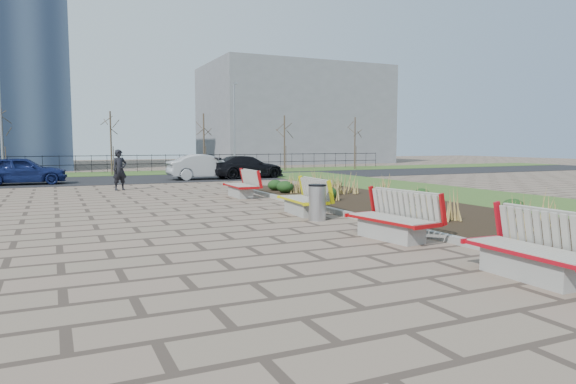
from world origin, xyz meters
name	(u,v)px	position (x,y,z in m)	size (l,w,h in m)	color
ground	(281,265)	(0.00, 0.00, 0.00)	(120.00, 120.00, 0.00)	#735E4F
planting_bed	(402,208)	(6.25, 5.00, 0.05)	(4.50, 18.00, 0.10)	black
planting_curb	(336,211)	(3.92, 5.00, 0.07)	(0.16, 18.00, 0.15)	gray
grass_verge_near	(515,202)	(11.00, 5.00, 0.02)	(5.00, 38.00, 0.04)	#33511E
grass_verge_far	(110,174)	(0.00, 28.00, 0.02)	(80.00, 5.00, 0.04)	#33511E
road	(121,180)	(0.00, 22.00, 0.01)	(80.00, 7.00, 0.02)	black
bench_a	(532,246)	(3.00, -2.37, 0.50)	(0.90, 2.10, 1.00)	#B40C19
bench_b	(391,216)	(3.00, 1.11, 0.50)	(0.90, 2.10, 1.00)	#AA0B0F
bench_c	(302,197)	(3.00, 5.31, 0.50)	(0.90, 2.10, 1.00)	yellow
bench_d	(240,184)	(3.00, 10.57, 0.50)	(0.90, 2.10, 1.00)	#AE0B0F
litter_bin	(317,203)	(2.86, 4.14, 0.46)	(0.45, 0.45, 0.93)	#B2B2B7
pedestrian	(120,170)	(-0.78, 15.42, 0.88)	(0.64, 0.42, 1.76)	black
car_blue	(22,171)	(-4.75, 20.39, 0.70)	(1.61, 4.01, 1.37)	#111C4E
car_silver	(206,167)	(4.41, 20.38, 0.71)	(1.47, 4.22, 1.39)	#9D9FA4
car_black	(247,167)	(6.81, 20.32, 0.66)	(1.80, 4.43, 1.29)	black
tree_b	(3,143)	(-6.00, 26.50, 2.04)	(1.40, 1.40, 4.00)	#4C3D2D
tree_c	(111,143)	(0.00, 26.50, 2.04)	(1.40, 1.40, 4.00)	#4C3D2D
tree_d	(204,143)	(6.00, 26.50, 2.04)	(1.40, 1.40, 4.00)	#4C3D2D
tree_e	(284,143)	(12.00, 26.50, 2.04)	(1.40, 1.40, 4.00)	#4C3D2D
tree_f	(355,143)	(18.00, 26.50, 2.04)	(1.40, 1.40, 4.00)	#4C3D2D
lamp_west	(1,125)	(-6.00, 26.00, 3.04)	(0.24, 0.60, 6.00)	gray
lamp_east	(234,128)	(8.00, 26.00, 3.04)	(0.24, 0.60, 6.00)	gray
railing_fence	(107,164)	(0.00, 29.50, 0.64)	(44.00, 0.10, 1.20)	black
building_grey	(293,115)	(20.00, 42.00, 5.00)	(18.00, 12.00, 10.00)	slate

